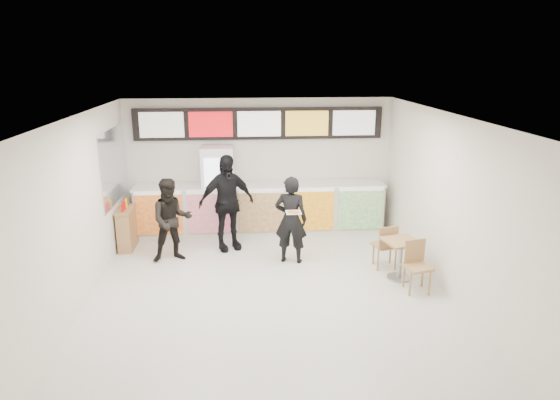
{
  "coord_description": "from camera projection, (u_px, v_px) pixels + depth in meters",
  "views": [
    {
      "loc": [
        -0.43,
        -7.66,
        3.88
      ],
      "look_at": [
        0.29,
        1.2,
        1.32
      ],
      "focal_mm": 32.0,
      "sensor_mm": 36.0,
      "label": 1
    }
  ],
  "objects": [
    {
      "name": "menu_board",
      "position": [
        259.0,
        123.0,
        11.03
      ],
      "size": [
        5.5,
        0.14,
        0.7
      ],
      "color": "black",
      "rests_on": "wall_back"
    },
    {
      "name": "customer_main",
      "position": [
        291.0,
        220.0,
        9.58
      ],
      "size": [
        0.71,
        0.56,
        1.72
      ],
      "primitive_type": "imported",
      "rotation": [
        0.0,
        0.0,
        2.89
      ],
      "color": "black",
      "rests_on": "floor"
    },
    {
      "name": "service_counter",
      "position": [
        261.0,
        209.0,
        11.25
      ],
      "size": [
        5.56,
        0.77,
        1.14
      ],
      "color": "silver",
      "rests_on": "floor"
    },
    {
      "name": "drinks_fridge",
      "position": [
        218.0,
        191.0,
        11.07
      ],
      "size": [
        0.7,
        0.67,
        2.0
      ],
      "color": "white",
      "rests_on": "floor"
    },
    {
      "name": "cafe_table",
      "position": [
        401.0,
        252.0,
        8.92
      ],
      "size": [
        0.76,
        1.55,
        0.87
      ],
      "rotation": [
        0.0,
        0.0,
        0.25
      ],
      "color": "#A1794A",
      "rests_on": "floor"
    },
    {
      "name": "wall_right",
      "position": [
        449.0,
        206.0,
        8.26
      ],
      "size": [
        0.0,
        7.0,
        7.0
      ],
      "primitive_type": "plane",
      "rotation": [
        1.57,
        0.0,
        -1.57
      ],
      "color": "silver",
      "rests_on": "floor"
    },
    {
      "name": "floor",
      "position": [
        269.0,
        294.0,
        8.45
      ],
      "size": [
        7.0,
        7.0,
        0.0
      ],
      "primitive_type": "plane",
      "color": "beige",
      "rests_on": "ground"
    },
    {
      "name": "pizza_slice",
      "position": [
        293.0,
        212.0,
        9.07
      ],
      "size": [
        0.36,
        0.36,
        0.02
      ],
      "color": "beige",
      "rests_on": "customer_main"
    },
    {
      "name": "customer_left",
      "position": [
        172.0,
        220.0,
        9.65
      ],
      "size": [
        0.93,
        0.79,
        1.66
      ],
      "primitive_type": "imported",
      "rotation": [
        0.0,
        0.0,
        0.23
      ],
      "color": "black",
      "rests_on": "floor"
    },
    {
      "name": "mirror_panel",
      "position": [
        114.0,
        166.0,
        10.08
      ],
      "size": [
        0.01,
        2.0,
        1.5
      ],
      "primitive_type": "cube",
      "color": "#B2B7BF",
      "rests_on": "wall_left"
    },
    {
      "name": "condiment_ledge",
      "position": [
        127.0,
        228.0,
        10.38
      ],
      "size": [
        0.31,
        0.77,
        1.03
      ],
      "color": "#A1794A",
      "rests_on": "floor"
    },
    {
      "name": "customer_mid",
      "position": [
        226.0,
        203.0,
        10.19
      ],
      "size": [
        1.27,
        0.88,
        2.0
      ],
      "primitive_type": "imported",
      "rotation": [
        0.0,
        0.0,
        0.37
      ],
      "color": "black",
      "rests_on": "floor"
    },
    {
      "name": "ceiling",
      "position": [
        268.0,
        116.0,
        7.61
      ],
      "size": [
        7.0,
        7.0,
        0.0
      ],
      "primitive_type": "plane",
      "rotation": [
        3.14,
        0.0,
        0.0
      ],
      "color": "white",
      "rests_on": "wall_back"
    },
    {
      "name": "wall_left",
      "position": [
        77.0,
        215.0,
        7.8
      ],
      "size": [
        0.0,
        7.0,
        7.0
      ],
      "primitive_type": "plane",
      "rotation": [
        1.57,
        0.0,
        1.57
      ],
      "color": "silver",
      "rests_on": "floor"
    },
    {
      "name": "wall_back",
      "position": [
        259.0,
        165.0,
        11.38
      ],
      "size": [
        6.0,
        0.0,
        6.0
      ],
      "primitive_type": "plane",
      "rotation": [
        1.57,
        0.0,
        0.0
      ],
      "color": "silver",
      "rests_on": "floor"
    }
  ]
}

